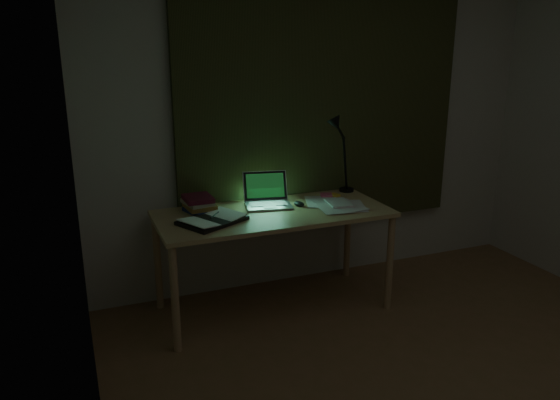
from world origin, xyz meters
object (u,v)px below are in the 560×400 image
Objects in this scene: open_textbook at (212,220)px; loose_papers at (331,203)px; desk at (273,261)px; desk_lamp at (348,153)px; book_stack at (199,204)px; laptop at (268,191)px.

loose_papers is (0.86, 0.06, -0.01)m from open_textbook.
desk_lamp is at bearing 21.25° from desk.
book_stack is at bearing 158.97° from desk.
book_stack is 0.60× the size of loose_papers.
book_stack reaches higher than loose_papers.
laptop reaches higher than book_stack.
open_textbook is at bearing -178.37° from desk_lamp.
open_textbook is 0.86m from loose_papers.
desk is at bearing -173.54° from desk_lamp.
laptop is 1.65× the size of book_stack.
laptop is 0.48m from book_stack.
book_stack is at bearing -175.88° from laptop.
laptop is 0.60× the size of desk_lamp.
book_stack is 1.18m from desk_lamp.
laptop is (0.01, 0.12, 0.46)m from desk.
laptop is at bearing -5.51° from open_textbook.
open_textbook is at bearing -171.84° from desk.
desk_lamp reaches higher than desk.
laptop reaches higher than open_textbook.
loose_papers is at bearing -149.50° from desk_lamp.
desk_lamp is (0.70, 0.27, 0.65)m from desk.
desk is 0.99m from desk_lamp.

